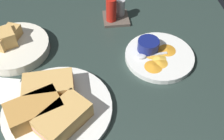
{
  "coord_description": "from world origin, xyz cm",
  "views": [
    {
      "loc": [
        3.72,
        -46.69,
        59.14
      ],
      "look_at": [
        9.51,
        4.06,
        3.0
      ],
      "focal_mm": 43.1,
      "sensor_mm": 36.0,
      "label": 1
    }
  ],
  "objects": [
    {
      "name": "sandwich_half_far",
      "position": [
        -10.91,
        -7.86,
        4.0
      ],
      "size": [
        14.94,
        12.07,
        4.8
      ],
      "color": "#C68C42",
      "rests_on": "plate_sandwich_main"
    },
    {
      "name": "spoon_by_gravy_ramekin",
      "position": [
        20.29,
        9.63,
        1.96
      ],
      "size": [
        9.94,
        2.48,
        0.8
      ],
      "color": "silver",
      "rests_on": "plate_chips_companion"
    },
    {
      "name": "ramekin_light_gravy",
      "position": [
        21.71,
        12.68,
        3.52
      ],
      "size": [
        6.59,
        6.59,
        3.55
      ],
      "color": "navy",
      "rests_on": "plate_chips_companion"
    },
    {
      "name": "spoon_by_dark_ramekin",
      "position": [
        -6.0,
        -7.1,
        1.96
      ],
      "size": [
        4.17,
        9.88,
        0.8
      ],
      "color": "silver",
      "rests_on": "plate_sandwich_main"
    },
    {
      "name": "sandwich_half_extra",
      "position": [
        -3.92,
        -10.98,
        4.0
      ],
      "size": [
        14.69,
        14.43,
        4.8
      ],
      "color": "tan",
      "rests_on": "plate_sandwich_main"
    },
    {
      "name": "sandwich_half_near",
      "position": [
        -7.79,
        -0.87,
        4.0
      ],
      "size": [
        13.6,
        8.25,
        4.8
      ],
      "color": "tan",
      "rests_on": "plate_sandwich_main"
    },
    {
      "name": "condiment_caddy",
      "position": [
        13.59,
        30.77,
        3.41
      ],
      "size": [
        9.0,
        9.0,
        9.5
      ],
      "color": "brown",
      "rests_on": "ground_plane"
    },
    {
      "name": "plate_chips_companion",
      "position": [
        24.88,
        10.04,
        0.8
      ],
      "size": [
        21.12,
        21.12,
        1.6
      ],
      "primitive_type": "cylinder",
      "color": "white",
      "rests_on": "ground_plane"
    },
    {
      "name": "bread_basket_rear",
      "position": [
        -20.06,
        18.56,
        2.21
      ],
      "size": [
        21.81,
        21.81,
        7.76
      ],
      "color": "silver",
      "rests_on": "ground_plane"
    },
    {
      "name": "ramekin_dark_sauce",
      "position": [
        -4.53,
        -12.2,
        3.57
      ],
      "size": [
        6.5,
        6.5,
        3.66
      ],
      "color": "#0C144C",
      "rests_on": "plate_sandwich_main"
    },
    {
      "name": "ground_plane",
      "position": [
        0.0,
        0.0,
        -1.5
      ],
      "size": [
        110.0,
        110.0,
        3.0
      ],
      "primitive_type": "cube",
      "color": "#283833"
    },
    {
      "name": "plantain_chip_scatter",
      "position": [
        24.13,
        8.68,
        1.9
      ],
      "size": [
        12.8,
        13.53,
        0.6
      ],
      "color": "orange",
      "rests_on": "plate_chips_companion"
    },
    {
      "name": "plate_sandwich_main",
      "position": [
        -5.85,
        -5.93,
        0.8
      ],
      "size": [
        28.48,
        28.48,
        1.6
      ],
      "primitive_type": "cylinder",
      "color": "white",
      "rests_on": "ground_plane"
    }
  ]
}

